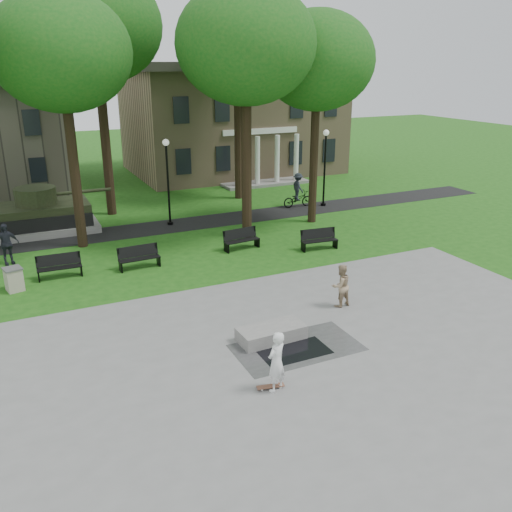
{
  "coord_description": "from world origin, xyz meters",
  "views": [
    {
      "loc": [
        -7.52,
        -16.09,
        8.55
      ],
      "look_at": [
        0.96,
        1.99,
        1.4
      ],
      "focal_mm": 38.0,
      "sensor_mm": 36.0,
      "label": 1
    }
  ],
  "objects_px": {
    "concrete_block": "(271,333)",
    "park_bench_0": "(59,266)",
    "cyclist": "(298,193)",
    "skateboarder": "(276,362)",
    "friend_watching": "(341,286)",
    "trash_bin": "(14,279)"
  },
  "relations": [
    {
      "from": "skateboarder",
      "to": "park_bench_0",
      "type": "relative_size",
      "value": 0.98
    },
    {
      "from": "skateboarder",
      "to": "park_bench_0",
      "type": "bearing_deg",
      "value": -95.4
    },
    {
      "from": "concrete_block",
      "to": "trash_bin",
      "type": "bearing_deg",
      "value": 132.84
    },
    {
      "from": "concrete_block",
      "to": "friend_watching",
      "type": "height_order",
      "value": "friend_watching"
    },
    {
      "from": "skateboarder",
      "to": "friend_watching",
      "type": "xyz_separation_m",
      "value": [
        4.65,
        3.89,
        -0.08
      ]
    },
    {
      "from": "concrete_block",
      "to": "park_bench_0",
      "type": "distance_m",
      "value": 10.36
    },
    {
      "from": "concrete_block",
      "to": "park_bench_0",
      "type": "xyz_separation_m",
      "value": [
        -5.61,
        8.7,
        0.28
      ]
    },
    {
      "from": "skateboarder",
      "to": "friend_watching",
      "type": "bearing_deg",
      "value": -166.76
    },
    {
      "from": "friend_watching",
      "to": "trash_bin",
      "type": "relative_size",
      "value": 1.69
    },
    {
      "from": "cyclist",
      "to": "park_bench_0",
      "type": "relative_size",
      "value": 1.18
    },
    {
      "from": "cyclist",
      "to": "friend_watching",
      "type": "bearing_deg",
      "value": 158.64
    },
    {
      "from": "skateboarder",
      "to": "trash_bin",
      "type": "xyz_separation_m",
      "value": [
        -6.21,
        10.63,
        -0.42
      ]
    },
    {
      "from": "friend_watching",
      "to": "trash_bin",
      "type": "distance_m",
      "value": 12.78
    },
    {
      "from": "friend_watching",
      "to": "trash_bin",
      "type": "xyz_separation_m",
      "value": [
        -10.86,
        6.73,
        -0.34
      ]
    },
    {
      "from": "skateboarder",
      "to": "friend_watching",
      "type": "relative_size",
      "value": 1.09
    },
    {
      "from": "concrete_block",
      "to": "park_bench_0",
      "type": "bearing_deg",
      "value": 122.81
    },
    {
      "from": "cyclist",
      "to": "park_bench_0",
      "type": "xyz_separation_m",
      "value": [
        -14.87,
        -6.08,
        -0.35
      ]
    },
    {
      "from": "concrete_block",
      "to": "skateboarder",
      "type": "distance_m",
      "value": 2.98
    },
    {
      "from": "park_bench_0",
      "to": "skateboarder",
      "type": "bearing_deg",
      "value": -66.96
    },
    {
      "from": "skateboarder",
      "to": "trash_bin",
      "type": "bearing_deg",
      "value": -86.38
    },
    {
      "from": "skateboarder",
      "to": "concrete_block",
      "type": "bearing_deg",
      "value": -140.86
    },
    {
      "from": "park_bench_0",
      "to": "cyclist",
      "type": "bearing_deg",
      "value": 24.0
    }
  ]
}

